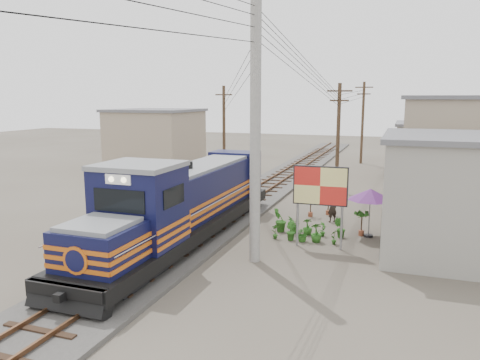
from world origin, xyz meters
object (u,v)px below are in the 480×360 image
at_px(billboard, 320,188).
at_px(vendor, 332,208).
at_px(market_umbrella, 370,195).
at_px(locomotive, 184,205).

distance_m(billboard, vendor, 4.59).
xyz_separation_m(billboard, vendor, (-0.09, 4.24, -1.77)).
bearing_deg(billboard, vendor, 89.65).
height_order(market_umbrella, vendor, market_umbrella).
bearing_deg(vendor, locomotive, 0.33).
bearing_deg(billboard, locomotive, -169.12).
distance_m(billboard, market_umbrella, 2.96).
distance_m(locomotive, billboard, 5.70).
xyz_separation_m(locomotive, market_umbrella, (7.32, 3.47, 0.27)).
xyz_separation_m(billboard, market_umbrella, (1.82, 2.26, -0.59)).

